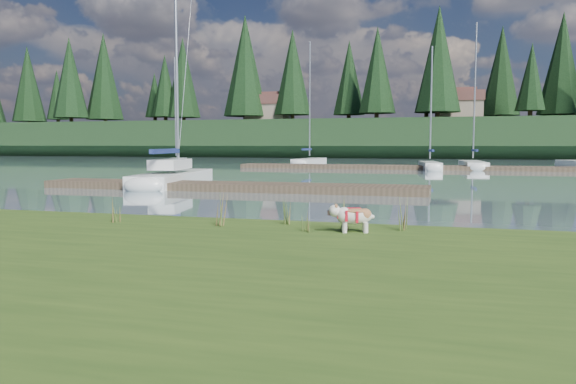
% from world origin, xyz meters
% --- Properties ---
extents(ground, '(200.00, 200.00, 0.00)m').
position_xyz_m(ground, '(0.00, 30.00, 0.00)').
color(ground, '#7C96A2').
rests_on(ground, ground).
extents(bank, '(60.00, 9.00, 0.35)m').
position_xyz_m(bank, '(0.00, -6.00, 0.17)').
color(bank, '#38531A').
rests_on(bank, ground).
extents(ridge, '(200.00, 20.00, 5.00)m').
position_xyz_m(ridge, '(0.00, 73.00, 2.50)').
color(ridge, black).
rests_on(ridge, ground).
extents(bulldog, '(0.80, 0.43, 0.47)m').
position_xyz_m(bulldog, '(3.08, -2.61, 0.64)').
color(bulldog, silver).
rests_on(bulldog, bank).
extents(sailboat_main, '(3.01, 8.68, 12.29)m').
position_xyz_m(sailboat_main, '(-7.65, 11.87, 0.42)').
color(sailboat_main, white).
rests_on(sailboat_main, ground).
extents(dock_near, '(16.00, 2.00, 0.30)m').
position_xyz_m(dock_near, '(-4.00, 9.00, 0.15)').
color(dock_near, '#4C3D2C').
rests_on(dock_near, ground).
extents(dock_far, '(26.00, 2.20, 0.30)m').
position_xyz_m(dock_far, '(2.00, 30.00, 0.15)').
color(dock_far, '#4C3D2C').
rests_on(dock_far, ground).
extents(sailboat_bg_0, '(3.48, 6.62, 9.71)m').
position_xyz_m(sailboat_bg_0, '(-19.24, 34.34, 0.33)').
color(sailboat_bg_0, white).
rests_on(sailboat_bg_0, ground).
extents(sailboat_bg_1, '(1.79, 7.42, 11.05)m').
position_xyz_m(sailboat_bg_1, '(-7.42, 37.71, 0.33)').
color(sailboat_bg_1, white).
rests_on(sailboat_bg_1, ground).
extents(sailboat_bg_2, '(1.99, 5.91, 8.97)m').
position_xyz_m(sailboat_bg_2, '(3.23, 30.46, 0.34)').
color(sailboat_bg_2, white).
rests_on(sailboat_bg_2, ground).
extents(sailboat_bg_3, '(2.07, 7.51, 10.96)m').
position_xyz_m(sailboat_bg_3, '(6.32, 33.00, 0.33)').
color(sailboat_bg_3, white).
rests_on(sailboat_bg_3, ground).
extents(weed_0, '(0.17, 0.14, 0.71)m').
position_xyz_m(weed_0, '(0.58, -2.57, 0.65)').
color(weed_0, '#475B23').
rests_on(weed_0, bank).
extents(weed_1, '(0.17, 0.14, 0.56)m').
position_xyz_m(weed_1, '(1.72, -2.05, 0.59)').
color(weed_1, '#475B23').
rests_on(weed_1, bank).
extents(weed_2, '(0.17, 0.14, 0.65)m').
position_xyz_m(weed_2, '(2.90, -2.47, 0.62)').
color(weed_2, '#475B23').
rests_on(weed_2, bank).
extents(weed_3, '(0.17, 0.14, 0.51)m').
position_xyz_m(weed_3, '(-1.56, -2.65, 0.57)').
color(weed_3, '#475B23').
rests_on(weed_3, bank).
extents(weed_4, '(0.17, 0.14, 0.36)m').
position_xyz_m(weed_4, '(2.28, -2.76, 0.50)').
color(weed_4, '#475B23').
rests_on(weed_4, bank).
extents(weed_5, '(0.17, 0.14, 0.63)m').
position_xyz_m(weed_5, '(3.90, -2.16, 0.61)').
color(weed_5, '#475B23').
rests_on(weed_5, bank).
extents(mud_lip, '(60.00, 0.50, 0.14)m').
position_xyz_m(mud_lip, '(0.00, -1.60, 0.07)').
color(mud_lip, '#33281C').
rests_on(mud_lip, ground).
extents(conifer_0, '(5.72, 5.72, 14.15)m').
position_xyz_m(conifer_0, '(-55.00, 67.00, 12.64)').
color(conifer_0, '#382619').
rests_on(conifer_0, ridge).
extents(conifer_1, '(4.40, 4.40, 11.30)m').
position_xyz_m(conifer_1, '(-40.00, 71.00, 11.28)').
color(conifer_1, '#382619').
rests_on(conifer_1, ridge).
extents(conifer_2, '(6.60, 6.60, 16.05)m').
position_xyz_m(conifer_2, '(-25.00, 68.00, 13.54)').
color(conifer_2, '#382619').
rests_on(conifer_2, ridge).
extents(conifer_3, '(4.84, 4.84, 12.25)m').
position_xyz_m(conifer_3, '(-10.00, 72.00, 11.74)').
color(conifer_3, '#382619').
rests_on(conifer_3, ridge).
extents(conifer_4, '(6.16, 6.16, 15.10)m').
position_xyz_m(conifer_4, '(3.00, 66.00, 13.09)').
color(conifer_4, '#382619').
rests_on(conifer_4, ridge).
extents(conifer_5, '(3.96, 3.96, 10.35)m').
position_xyz_m(conifer_5, '(15.00, 70.00, 10.83)').
color(conifer_5, '#382619').
rests_on(conifer_5, ridge).
extents(house_0, '(6.30, 5.30, 4.65)m').
position_xyz_m(house_0, '(-22.00, 70.00, 7.31)').
color(house_0, gray).
rests_on(house_0, ridge).
extents(house_1, '(6.30, 5.30, 4.65)m').
position_xyz_m(house_1, '(6.00, 71.00, 7.31)').
color(house_1, gray).
rests_on(house_1, ridge).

